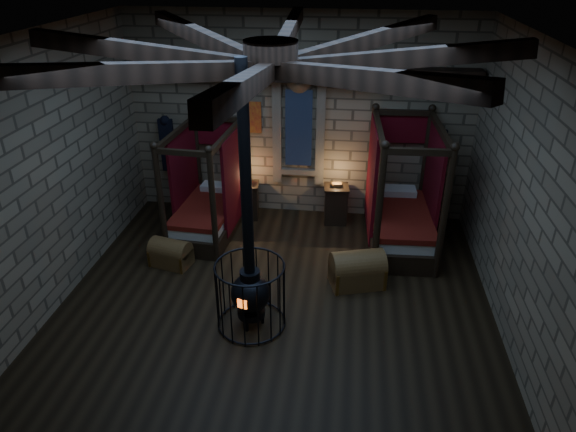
# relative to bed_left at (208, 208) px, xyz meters

# --- Properties ---
(room) EXTENTS (7.02, 7.02, 4.29)m
(room) POSITION_rel_bed_left_xyz_m (1.70, -2.24, 3.21)
(room) COLOR black
(room) RESTS_ON ground
(bed_left) EXTENTS (1.22, 2.13, 2.16)m
(bed_left) POSITION_rel_bed_left_xyz_m (0.00, 0.00, 0.00)
(bed_left) COLOR black
(bed_left) RESTS_ON ground
(bed_right) EXTENTS (1.31, 2.34, 2.39)m
(bed_right) POSITION_rel_bed_left_xyz_m (3.81, 0.05, 0.06)
(bed_right) COLOR black
(bed_right) RESTS_ON ground
(trunk_left) EXTENTS (0.80, 0.61, 0.53)m
(trunk_left) POSITION_rel_bed_left_xyz_m (-0.37, -1.32, -0.30)
(trunk_left) COLOR brown
(trunk_left) RESTS_ON ground
(trunk_right) EXTENTS (1.02, 0.81, 0.66)m
(trunk_right) POSITION_rel_bed_left_xyz_m (3.02, -1.52, -0.24)
(trunk_right) COLOR brown
(trunk_right) RESTS_ON ground
(nightstand_left) EXTENTS (0.54, 0.52, 0.96)m
(nightstand_left) POSITION_rel_bed_left_xyz_m (0.66, 0.71, -0.13)
(nightstand_left) COLOR black
(nightstand_left) RESTS_ON ground
(nightstand_right) EXTENTS (0.55, 0.53, 0.89)m
(nightstand_right) POSITION_rel_bed_left_xyz_m (2.54, 0.74, -0.12)
(nightstand_right) COLOR black
(nightstand_right) RESTS_ON ground
(stove) EXTENTS (1.06, 1.06, 4.05)m
(stove) POSITION_rel_bed_left_xyz_m (1.41, -2.80, 0.11)
(stove) COLOR black
(stove) RESTS_ON ground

